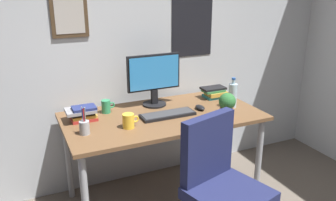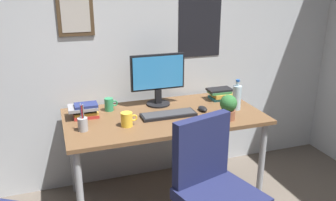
{
  "view_description": "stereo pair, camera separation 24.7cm",
  "coord_description": "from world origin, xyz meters",
  "px_view_note": "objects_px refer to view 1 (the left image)",
  "views": [
    {
      "loc": [
        -0.8,
        -0.69,
        1.77
      ],
      "look_at": [
        0.23,
        1.57,
        0.91
      ],
      "focal_mm": 37.54,
      "sensor_mm": 36.0,
      "label": 1
    },
    {
      "loc": [
        -0.57,
        -0.78,
        1.77
      ],
      "look_at": [
        0.23,
        1.57,
        0.91
      ],
      "focal_mm": 37.54,
      "sensor_mm": 36.0,
      "label": 2
    }
  ],
  "objects_px": {
    "computer_mouse": "(200,108)",
    "pen_cup": "(84,127)",
    "keyboard": "(168,114)",
    "water_bottle": "(233,95)",
    "office_chair": "(220,181)",
    "potted_plant": "(227,104)",
    "coffee_mug_near": "(129,121)",
    "coffee_mug_far": "(106,106)",
    "book_stack_left": "(215,92)",
    "monitor": "(154,78)",
    "book_stack_right": "(83,113)"
  },
  "relations": [
    {
      "from": "water_bottle",
      "to": "keyboard",
      "type": "bearing_deg",
      "value": 176.5
    },
    {
      "from": "coffee_mug_near",
      "to": "pen_cup",
      "type": "xyz_separation_m",
      "value": [
        -0.31,
        0.02,
        0.0
      ]
    },
    {
      "from": "office_chair",
      "to": "pen_cup",
      "type": "xyz_separation_m",
      "value": [
        -0.74,
        0.59,
        0.29
      ]
    },
    {
      "from": "coffee_mug_far",
      "to": "potted_plant",
      "type": "bearing_deg",
      "value": -30.24
    },
    {
      "from": "computer_mouse",
      "to": "pen_cup",
      "type": "bearing_deg",
      "value": -174.5
    },
    {
      "from": "keyboard",
      "to": "coffee_mug_far",
      "type": "relative_size",
      "value": 3.95
    },
    {
      "from": "keyboard",
      "to": "potted_plant",
      "type": "distance_m",
      "value": 0.46
    },
    {
      "from": "coffee_mug_near",
      "to": "book_stack_left",
      "type": "xyz_separation_m",
      "value": [
        0.92,
        0.33,
        -0.0
      ]
    },
    {
      "from": "book_stack_left",
      "to": "coffee_mug_near",
      "type": "bearing_deg",
      "value": -160.23
    },
    {
      "from": "pen_cup",
      "to": "coffee_mug_far",
      "type": "bearing_deg",
      "value": 54.36
    },
    {
      "from": "office_chair",
      "to": "pen_cup",
      "type": "height_order",
      "value": "pen_cup"
    },
    {
      "from": "keyboard",
      "to": "water_bottle",
      "type": "height_order",
      "value": "water_bottle"
    },
    {
      "from": "office_chair",
      "to": "potted_plant",
      "type": "relative_size",
      "value": 4.87
    },
    {
      "from": "computer_mouse",
      "to": "coffee_mug_near",
      "type": "xyz_separation_m",
      "value": [
        -0.65,
        -0.11,
        0.03
      ]
    },
    {
      "from": "water_bottle",
      "to": "coffee_mug_near",
      "type": "height_order",
      "value": "water_bottle"
    },
    {
      "from": "monitor",
      "to": "coffee_mug_far",
      "type": "xyz_separation_m",
      "value": [
        -0.42,
        -0.01,
        -0.19
      ]
    },
    {
      "from": "office_chair",
      "to": "monitor",
      "type": "height_order",
      "value": "monitor"
    },
    {
      "from": "computer_mouse",
      "to": "water_bottle",
      "type": "xyz_separation_m",
      "value": [
        0.27,
        -0.06,
        0.09
      ]
    },
    {
      "from": "office_chair",
      "to": "coffee_mug_far",
      "type": "height_order",
      "value": "office_chair"
    },
    {
      "from": "book_stack_right",
      "to": "pen_cup",
      "type": "bearing_deg",
      "value": -98.93
    },
    {
      "from": "office_chair",
      "to": "coffee_mug_near",
      "type": "xyz_separation_m",
      "value": [
        -0.42,
        0.57,
        0.28
      ]
    },
    {
      "from": "book_stack_right",
      "to": "water_bottle",
      "type": "bearing_deg",
      "value": -10.62
    },
    {
      "from": "water_bottle",
      "to": "book_stack_left",
      "type": "bearing_deg",
      "value": 90.6
    },
    {
      "from": "office_chair",
      "to": "computer_mouse",
      "type": "height_order",
      "value": "office_chair"
    },
    {
      "from": "coffee_mug_near",
      "to": "coffee_mug_far",
      "type": "bearing_deg",
      "value": 100.47
    },
    {
      "from": "computer_mouse",
      "to": "coffee_mug_far",
      "type": "relative_size",
      "value": 1.01
    },
    {
      "from": "office_chair",
      "to": "computer_mouse",
      "type": "distance_m",
      "value": 0.76
    },
    {
      "from": "book_stack_left",
      "to": "keyboard",
      "type": "bearing_deg",
      "value": -157.21
    },
    {
      "from": "monitor",
      "to": "computer_mouse",
      "type": "height_order",
      "value": "monitor"
    },
    {
      "from": "coffee_mug_near",
      "to": "coffee_mug_far",
      "type": "distance_m",
      "value": 0.37
    },
    {
      "from": "office_chair",
      "to": "potted_plant",
      "type": "height_order",
      "value": "potted_plant"
    },
    {
      "from": "monitor",
      "to": "water_bottle",
      "type": "height_order",
      "value": "monitor"
    },
    {
      "from": "water_bottle",
      "to": "book_stack_right",
      "type": "relative_size",
      "value": 1.12
    },
    {
      "from": "book_stack_right",
      "to": "keyboard",
      "type": "bearing_deg",
      "value": -16.95
    },
    {
      "from": "monitor",
      "to": "potted_plant",
      "type": "height_order",
      "value": "monitor"
    },
    {
      "from": "monitor",
      "to": "book_stack_left",
      "type": "distance_m",
      "value": 0.6
    },
    {
      "from": "office_chair",
      "to": "potted_plant",
      "type": "bearing_deg",
      "value": 53.71
    },
    {
      "from": "coffee_mug_far",
      "to": "monitor",
      "type": "bearing_deg",
      "value": 1.64
    },
    {
      "from": "office_chair",
      "to": "keyboard",
      "type": "height_order",
      "value": "office_chair"
    },
    {
      "from": "coffee_mug_near",
      "to": "coffee_mug_far",
      "type": "xyz_separation_m",
      "value": [
        -0.07,
        0.36,
        0.0
      ]
    },
    {
      "from": "water_bottle",
      "to": "coffee_mug_far",
      "type": "bearing_deg",
      "value": 162.86
    },
    {
      "from": "potted_plant",
      "to": "book_stack_left",
      "type": "bearing_deg",
      "value": 69.6
    },
    {
      "from": "monitor",
      "to": "potted_plant",
      "type": "bearing_deg",
      "value": -50.59
    },
    {
      "from": "computer_mouse",
      "to": "coffee_mug_far",
      "type": "distance_m",
      "value": 0.76
    },
    {
      "from": "keyboard",
      "to": "water_bottle",
      "type": "relative_size",
      "value": 1.7
    },
    {
      "from": "keyboard",
      "to": "book_stack_left",
      "type": "xyz_separation_m",
      "value": [
        0.57,
        0.24,
        0.04
      ]
    },
    {
      "from": "monitor",
      "to": "computer_mouse",
      "type": "bearing_deg",
      "value": -41.27
    },
    {
      "from": "computer_mouse",
      "to": "pen_cup",
      "type": "xyz_separation_m",
      "value": [
        -0.96,
        -0.09,
        0.04
      ]
    },
    {
      "from": "keyboard",
      "to": "potted_plant",
      "type": "bearing_deg",
      "value": -27.18
    },
    {
      "from": "computer_mouse",
      "to": "pen_cup",
      "type": "height_order",
      "value": "pen_cup"
    }
  ]
}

